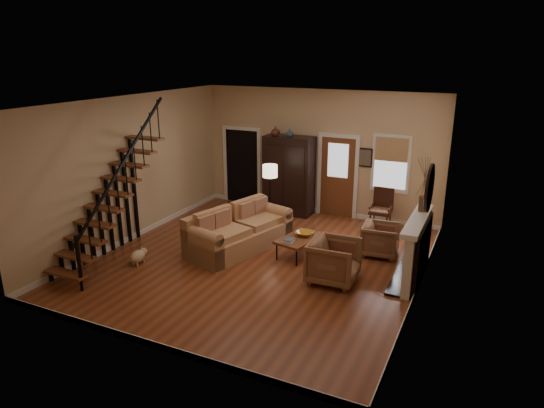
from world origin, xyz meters
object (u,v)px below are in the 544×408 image
at_px(sofa, 240,230).
at_px(armchair_right, 381,240).
at_px(armoire, 289,175).
at_px(side_chair, 381,209).
at_px(coffee_table, 299,246).
at_px(armchair_left, 334,261).
at_px(floor_lamp, 270,196).

relative_size(sofa, armchair_right, 3.18).
height_order(armoire, side_chair, armoire).
relative_size(coffee_table, armchair_right, 1.42).
relative_size(coffee_table, armchair_left, 1.19).
distance_m(sofa, armchair_left, 2.46).
distance_m(armoire, floor_lamp, 1.21).
bearing_deg(sofa, armchair_right, 35.31).
height_order(sofa, floor_lamp, floor_lamp).
height_order(coffee_table, armchair_right, armchair_right).
xyz_separation_m(sofa, side_chair, (2.52, 2.59, 0.05)).
xyz_separation_m(coffee_table, armchair_left, (1.05, -0.85, 0.21)).
distance_m(sofa, side_chair, 3.62).
bearing_deg(armchair_right, side_chair, 8.61).
bearing_deg(armchair_right, floor_lamp, 73.75).
relative_size(armoire, side_chair, 2.06).
distance_m(sofa, floor_lamp, 1.65).
relative_size(floor_lamp, side_chair, 1.55).
xyz_separation_m(sofa, floor_lamp, (-0.02, 1.61, 0.34)).
xyz_separation_m(armchair_right, side_chair, (-0.37, 1.57, 0.16)).
distance_m(armoire, armchair_right, 3.49).
distance_m(armchair_right, floor_lamp, 3.01).
bearing_deg(coffee_table, floor_lamp, 134.63).
height_order(armchair_right, floor_lamp, floor_lamp).
height_order(floor_lamp, side_chair, floor_lamp).
bearing_deg(side_chair, armchair_right, -76.63).
bearing_deg(side_chair, sofa, -134.22).
distance_m(floor_lamp, side_chair, 2.74).
bearing_deg(floor_lamp, armchair_left, -42.82).
height_order(sofa, armchair_left, sofa).
relative_size(armoire, armchair_right, 2.73).
relative_size(armchair_right, side_chair, 0.75).
relative_size(armoire, armchair_left, 2.29).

